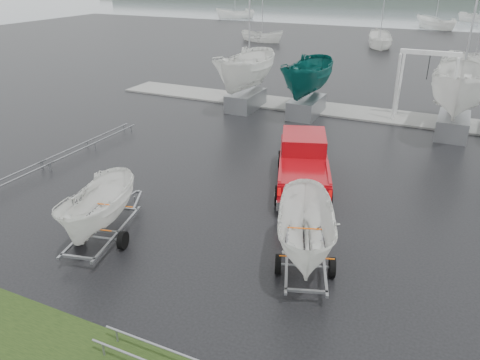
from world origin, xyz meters
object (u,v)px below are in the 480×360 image
Objects in this scene: trailer_parked at (94,174)px; boat_hoist at (427,76)px; pickup_truck at (303,160)px; trailer_hitched at (310,189)px.

boat_hoist is at bearing 53.32° from trailer_parked.
pickup_truck is 6.66m from trailer_hitched.
trailer_parked reaches higher than pickup_truck.
trailer_parked is (-6.59, -1.34, -0.24)m from trailer_hitched.
trailer_hitched is (2.08, -6.08, 1.75)m from pickup_truck.
boat_hoist is at bearing 66.05° from trailer_hitched.
trailer_hitched is 1.10× the size of trailer_parked.
trailer_parked is at bearing -113.46° from boat_hoist.
trailer_parked is 20.47m from boat_hoist.
boat_hoist reaches higher than pickup_truck.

